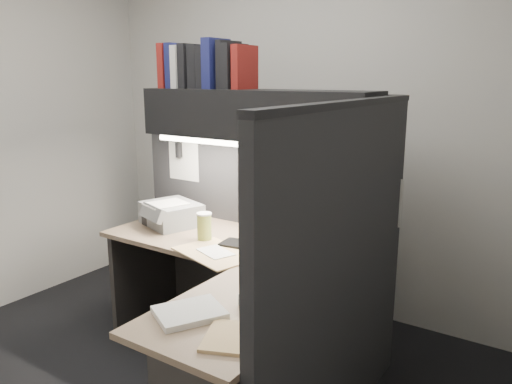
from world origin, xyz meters
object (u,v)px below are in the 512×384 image
overhead_shelf (254,114)px  telephone (335,244)px  notebook_stack (168,219)px  monitor (274,207)px  printer (171,214)px  desk (221,336)px  coffee_cup (204,228)px  keyboard (256,247)px

overhead_shelf → telephone: bearing=-0.3°
overhead_shelf → notebook_stack: 0.95m
monitor → notebook_stack: size_ratio=1.79×
overhead_shelf → printer: (-0.60, -0.14, -0.69)m
desk → monitor: 0.89m
desk → notebook_stack: 1.12m
overhead_shelf → notebook_stack: (-0.60, -0.17, -0.73)m
desk → telephone: 0.86m
telephone → coffee_cup: size_ratio=1.27×
coffee_cup → printer: coffee_cup is taller
monitor → printer: (-0.76, -0.11, -0.13)m
overhead_shelf → coffee_cup: overhead_shelf is taller
monitor → keyboard: 0.29m
printer → keyboard: bearing=11.8°
telephone → keyboard: bearing=-140.9°
desk → printer: bearing=145.6°
overhead_shelf → coffee_cup: size_ratio=9.30×
monitor → desk: bearing=-67.2°
desk → telephone: (0.27, 0.75, 0.33)m
desk → keyboard: size_ratio=3.86×
coffee_cup → notebook_stack: 0.42m
monitor → printer: size_ratio=1.40×
telephone → notebook_stack: 1.18m
desk → printer: (-0.90, 0.61, 0.36)m
keyboard → desk: bearing=-83.5°
telephone → printer: bearing=-163.9°
coffee_cup → printer: (-0.41, 0.14, -0.01)m
telephone → notebook_stack: size_ratio=0.72×
overhead_shelf → desk: bearing=-68.2°
desk → printer: size_ratio=4.51×
keyboard → coffee_cup: (-0.35, -0.05, 0.07)m
printer → overhead_shelf: bearing=31.8°
keyboard → coffee_cup: coffee_cup is taller
overhead_shelf → keyboard: 0.81m
overhead_shelf → keyboard: size_ratio=3.52×
overhead_shelf → notebook_stack: overhead_shelf is taller
monitor → coffee_cup: monitor is taller
keyboard → overhead_shelf: bearing=117.7°
desk → overhead_shelf: 1.33m
keyboard → telephone: telephone is taller
keyboard → monitor: bearing=83.3°
telephone → notebook_stack: (-1.16, -0.17, 0.00)m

